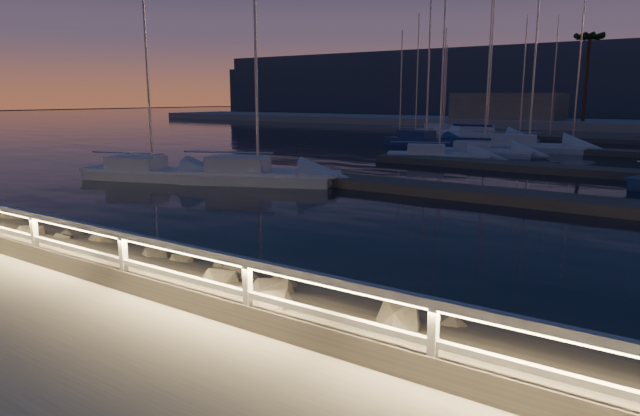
# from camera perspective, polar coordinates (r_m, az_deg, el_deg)

# --- Properties ---
(ground) EXTENTS (400.00, 400.00, 0.00)m
(ground) POSITION_cam_1_polar(r_m,az_deg,el_deg) (9.58, -11.67, -10.07)
(ground) COLOR #AEA89D
(ground) RESTS_ON ground
(harbor_water) EXTENTS (400.00, 440.00, 0.60)m
(harbor_water) POSITION_cam_1_polar(r_m,az_deg,el_deg) (38.10, 24.97, 3.43)
(harbor_water) COLOR black
(harbor_water) RESTS_ON ground
(guard_rail) EXTENTS (44.11, 0.12, 1.06)m
(guard_rail) POSITION_cam_1_polar(r_m,az_deg,el_deg) (9.38, -12.14, -5.55)
(guard_rail) COLOR silver
(guard_rail) RESTS_ON ground
(riprap) EXTENTS (35.83, 2.97, 1.36)m
(riprap) POSITION_cam_1_polar(r_m,az_deg,el_deg) (8.67, 14.81, -13.93)
(riprap) COLOR #615C53
(riprap) RESTS_ON ground
(floating_docks) EXTENTS (22.00, 36.00, 0.40)m
(floating_docks) POSITION_cam_1_polar(r_m,az_deg,el_deg) (39.30, 25.38, 4.44)
(floating_docks) COLOR #605750
(floating_docks) RESTS_ON ground
(palm_left) EXTENTS (3.00, 3.00, 11.20)m
(palm_left) POSITION_cam_1_polar(r_m,az_deg,el_deg) (79.69, 25.35, 14.89)
(palm_left) COLOR #4E3524
(palm_left) RESTS_ON ground
(distant_hills) EXTENTS (230.00, 37.50, 18.00)m
(distant_hills) POSITION_cam_1_polar(r_m,az_deg,el_deg) (142.67, 23.95, 10.67)
(distant_hills) COLOR #384658
(distant_hills) RESTS_ON ground
(sailboat_a) EXTENTS (7.74, 5.03, 12.96)m
(sailboat_a) POSITION_cam_1_polar(r_m,az_deg,el_deg) (27.02, -6.62, 3.43)
(sailboat_a) COLOR silver
(sailboat_a) RESTS_ON ground
(sailboat_b) EXTENTS (7.40, 4.20, 12.18)m
(sailboat_b) POSITION_cam_1_polar(r_m,az_deg,el_deg) (29.39, -16.70, 3.57)
(sailboat_b) COLOR silver
(sailboat_b) RESTS_ON ground
(sailboat_f) EXTENTS (6.63, 4.26, 11.04)m
(sailboat_f) POSITION_cam_1_polar(r_m,az_deg,el_deg) (37.20, 11.56, 5.26)
(sailboat_f) COLOR silver
(sailboat_f) RESTS_ON ground
(sailboat_i) EXTENTS (7.82, 3.61, 12.93)m
(sailboat_i) POSITION_cam_1_polar(r_m,az_deg,el_deg) (48.23, 10.36, 6.66)
(sailboat_i) COLOR navy
(sailboat_i) RESTS_ON ground
(sailboat_j) EXTENTS (6.74, 3.50, 11.07)m
(sailboat_j) POSITION_cam_1_polar(r_m,az_deg,el_deg) (40.56, 15.85, 5.53)
(sailboat_j) COLOR silver
(sailboat_j) RESTS_ON ground
(sailboat_k) EXTENTS (8.86, 3.89, 14.56)m
(sailboat_k) POSITION_cam_1_polar(r_m,az_deg,el_deg) (45.47, 19.86, 5.92)
(sailboat_k) COLOR silver
(sailboat_k) RESTS_ON ground
(sailboat_m) EXTENTS (6.76, 4.14, 11.25)m
(sailboat_m) POSITION_cam_1_polar(r_m,az_deg,el_deg) (63.79, 12.01, 7.60)
(sailboat_m) COLOR silver
(sailboat_m) RESTS_ON ground
(sailboat_n) EXTENTS (7.63, 2.54, 12.86)m
(sailboat_n) POSITION_cam_1_polar(r_m,az_deg,el_deg) (56.04, 16.15, 6.97)
(sailboat_n) COLOR silver
(sailboat_n) RESTS_ON ground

